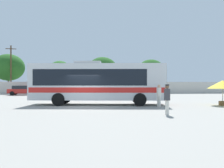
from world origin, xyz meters
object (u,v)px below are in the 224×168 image
(parked_car_leftmost_red, at_px, (22,90))
(attendant_by_bus_door, at_px, (159,94))
(roadside_tree_midleft, at_px, (60,70))
(passenger_waiting_on_apron, at_px, (167,98))
(utility_pole_near, at_px, (11,69))
(roadside_tree_midright, at_px, (102,70))
(coach_bus_silver_red, at_px, (96,82))
(vendor_umbrella_secondary_yellow, at_px, (223,85))
(roadside_tree_left, at_px, (9,67))
(parked_car_second_black, at_px, (66,90))
(roadside_tree_right, at_px, (151,71))

(parked_car_leftmost_red, bearing_deg, attendant_by_bus_door, -53.42)
(roadside_tree_midleft, bearing_deg, passenger_waiting_on_apron, -73.95)
(utility_pole_near, bearing_deg, roadside_tree_midright, 1.48)
(attendant_by_bus_door, bearing_deg, coach_bus_silver_red, 149.51)
(vendor_umbrella_secondary_yellow, xyz_separation_m, roadside_tree_left, (-25.60, 28.74, 3.18))
(parked_car_second_black, distance_m, roadside_tree_midleft, 8.49)
(roadside_tree_left, bearing_deg, attendant_by_bus_door, -56.00)
(passenger_waiting_on_apron, distance_m, utility_pole_near, 35.94)
(passenger_waiting_on_apron, height_order, roadside_tree_midright, roadside_tree_midright)
(vendor_umbrella_secondary_yellow, relative_size, parked_car_leftmost_red, 0.60)
(roadside_tree_midright, bearing_deg, roadside_tree_left, 172.19)
(vendor_umbrella_secondary_yellow, bearing_deg, coach_bus_silver_red, 169.54)
(roadside_tree_midleft, xyz_separation_m, roadside_tree_right, (17.47, -0.35, -0.10))
(coach_bus_silver_red, relative_size, vendor_umbrella_secondary_yellow, 4.73)
(parked_car_second_black, bearing_deg, roadside_tree_midright, 47.61)
(roadside_tree_left, bearing_deg, parked_car_second_black, -39.29)
(attendant_by_bus_door, height_order, roadside_tree_right, roadside_tree_right)
(roadside_tree_right, bearing_deg, parked_car_second_black, -155.50)
(attendant_by_bus_door, distance_m, roadside_tree_midleft, 29.75)
(roadside_tree_left, distance_m, roadside_tree_midleft, 9.93)
(passenger_waiting_on_apron, bearing_deg, roadside_tree_midright, 92.30)
(vendor_umbrella_secondary_yellow, bearing_deg, parked_car_second_black, 126.18)
(parked_car_second_black, distance_m, roadside_tree_midright, 10.04)
(coach_bus_silver_red, bearing_deg, attendant_by_bus_door, -30.49)
(parked_car_leftmost_red, relative_size, utility_pole_near, 0.47)
(roadside_tree_midleft, xyz_separation_m, roadside_tree_midright, (7.98, -0.63, 0.09))
(parked_car_leftmost_red, relative_size, roadside_tree_right, 0.62)
(roadside_tree_midright, distance_m, roadside_tree_right, 9.49)
(passenger_waiting_on_apron, relative_size, roadside_tree_left, 0.24)
(parked_car_second_black, bearing_deg, roadside_tree_right, 24.50)
(passenger_waiting_on_apron, relative_size, utility_pole_near, 0.20)
(coach_bus_silver_red, height_order, parked_car_second_black, coach_bus_silver_red)
(passenger_waiting_on_apron, bearing_deg, parked_car_leftmost_red, 119.86)
(vendor_umbrella_secondary_yellow, bearing_deg, utility_pole_near, 133.22)
(passenger_waiting_on_apron, relative_size, parked_car_leftmost_red, 0.43)
(roadside_tree_midleft, bearing_deg, coach_bus_silver_red, -77.47)
(roadside_tree_left, relative_size, roadside_tree_right, 1.14)
(parked_car_leftmost_red, distance_m, roadside_tree_midleft, 9.50)
(coach_bus_silver_red, bearing_deg, vendor_umbrella_secondary_yellow, -10.46)
(roadside_tree_midright, height_order, roadside_tree_right, roadside_tree_midright)
(parked_car_leftmost_red, relative_size, roadside_tree_left, 0.55)
(parked_car_second_black, bearing_deg, roadside_tree_midleft, 102.48)
(attendant_by_bus_door, bearing_deg, roadside_tree_right, 75.11)
(vendor_umbrella_secondary_yellow, height_order, utility_pole_near, utility_pole_near)
(coach_bus_silver_red, xyz_separation_m, attendant_by_bus_door, (4.61, -2.72, -0.99))
(attendant_by_bus_door, bearing_deg, roadside_tree_midright, 94.63)
(roadside_tree_right, bearing_deg, passenger_waiting_on_apron, -104.51)
(coach_bus_silver_red, xyz_separation_m, roadside_tree_left, (-15.32, 26.84, 2.92))
(parked_car_leftmost_red, xyz_separation_m, roadside_tree_right, (22.51, 6.90, 3.43))
(utility_pole_near, bearing_deg, attendant_by_bus_door, -55.06)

